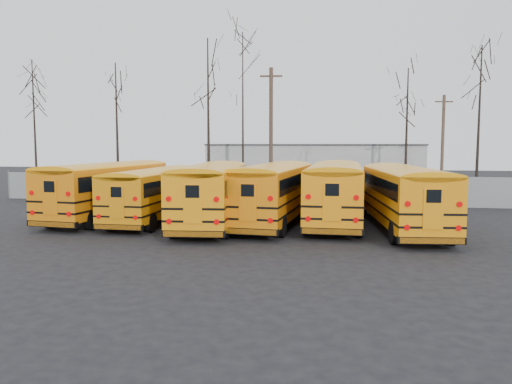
% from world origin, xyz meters
% --- Properties ---
extents(ground, '(120.00, 120.00, 0.00)m').
position_xyz_m(ground, '(0.00, 0.00, 0.00)').
color(ground, black).
rests_on(ground, ground).
extents(fence, '(40.00, 0.04, 2.00)m').
position_xyz_m(fence, '(0.00, 12.00, 1.00)').
color(fence, gray).
rests_on(fence, ground).
extents(distant_building, '(22.00, 8.00, 4.00)m').
position_xyz_m(distant_building, '(2.00, 32.00, 2.00)').
color(distant_building, beige).
rests_on(distant_building, ground).
extents(bus_a, '(3.65, 11.49, 3.17)m').
position_xyz_m(bus_a, '(-7.71, 3.66, 1.85)').
color(bus_a, black).
rests_on(bus_a, ground).
extents(bus_b, '(2.58, 10.36, 2.88)m').
position_xyz_m(bus_b, '(-4.84, 3.22, 1.69)').
color(bus_b, black).
rests_on(bus_b, ground).
extents(bus_c, '(3.73, 11.59, 3.19)m').
position_xyz_m(bus_c, '(-1.52, 2.38, 1.87)').
color(bus_c, black).
rests_on(bus_c, ground).
extents(bus_d, '(3.56, 11.52, 3.18)m').
position_xyz_m(bus_d, '(1.50, 3.31, 1.86)').
color(bus_d, black).
rests_on(bus_d, ground).
extents(bus_e, '(2.80, 11.55, 3.22)m').
position_xyz_m(bus_e, '(4.62, 3.97, 1.89)').
color(bus_e, black).
rests_on(bus_e, ground).
extents(bus_f, '(3.68, 11.36, 3.13)m').
position_xyz_m(bus_f, '(7.86, 2.50, 1.83)').
color(bus_f, black).
rests_on(bus_f, ground).
extents(utility_pole_left, '(1.84, 0.32, 10.30)m').
position_xyz_m(utility_pole_left, '(-0.85, 18.82, 5.29)').
color(utility_pole_left, '#473428').
rests_on(utility_pole_left, ground).
extents(utility_pole_right, '(1.42, 0.40, 8.01)m').
position_xyz_m(utility_pole_right, '(12.88, 20.16, 4.11)').
color(utility_pole_right, brown).
rests_on(utility_pole_right, ground).
extents(tree_0, '(0.26, 0.26, 10.66)m').
position_xyz_m(tree_0, '(-19.02, 14.08, 5.33)').
color(tree_0, black).
rests_on(tree_0, ground).
extents(tree_1, '(0.26, 0.26, 10.66)m').
position_xyz_m(tree_1, '(-13.24, 16.50, 5.33)').
color(tree_1, black).
rests_on(tree_1, ground).
extents(tree_2, '(0.26, 0.26, 12.62)m').
position_xyz_m(tree_2, '(-5.88, 17.82, 6.31)').
color(tree_2, black).
rests_on(tree_2, ground).
extents(tree_3, '(0.26, 0.26, 12.87)m').
position_xyz_m(tree_3, '(-2.90, 17.31, 6.43)').
color(tree_3, black).
rests_on(tree_3, ground).
extents(tree_4, '(0.26, 0.26, 9.49)m').
position_xyz_m(tree_4, '(9.48, 15.35, 4.75)').
color(tree_4, black).
rests_on(tree_4, ground).
extents(tree_5, '(0.26, 0.26, 11.39)m').
position_xyz_m(tree_5, '(14.98, 17.85, 5.70)').
color(tree_5, black).
rests_on(tree_5, ground).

